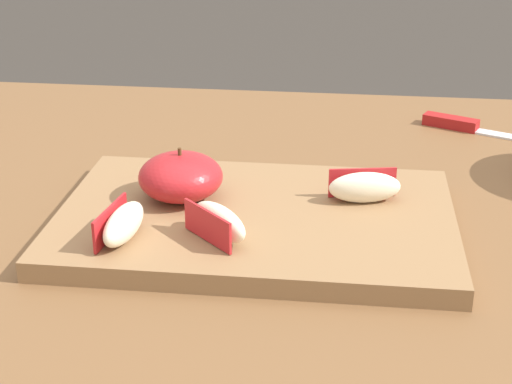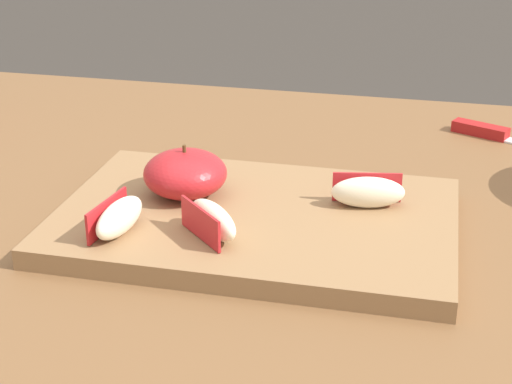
% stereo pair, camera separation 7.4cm
% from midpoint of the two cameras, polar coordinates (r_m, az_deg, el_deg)
% --- Properties ---
extents(dining_table, '(1.39, 0.91, 0.78)m').
position_cam_midpoint_polar(dining_table, '(0.80, 1.56, -9.41)').
color(dining_table, brown).
rests_on(dining_table, ground_plane).
extents(cutting_board, '(0.37, 0.25, 0.02)m').
position_cam_midpoint_polar(cutting_board, '(0.76, -2.82, -2.12)').
color(cutting_board, olive).
rests_on(cutting_board, dining_table).
extents(apple_half_skin_up, '(0.08, 0.08, 0.05)m').
position_cam_midpoint_polar(apple_half_skin_up, '(0.78, -8.13, 1.04)').
color(apple_half_skin_up, '#B21E23').
rests_on(apple_half_skin_up, cutting_board).
extents(apple_wedge_back, '(0.07, 0.04, 0.03)m').
position_cam_midpoint_polar(apple_wedge_back, '(0.77, 5.02, 0.30)').
color(apple_wedge_back, '#F4EACC').
rests_on(apple_wedge_back, cutting_board).
extents(apple_wedge_front, '(0.03, 0.07, 0.03)m').
position_cam_midpoint_polar(apple_wedge_front, '(0.71, -12.49, -2.31)').
color(apple_wedge_front, '#F4EACC').
rests_on(apple_wedge_front, cutting_board).
extents(apple_wedge_right, '(0.07, 0.07, 0.03)m').
position_cam_midpoint_polar(apple_wedge_right, '(0.70, -5.77, -2.22)').
color(apple_wedge_right, '#F4EACC').
rests_on(apple_wedge_right, cutting_board).
extents(paring_knife, '(0.15, 0.08, 0.01)m').
position_cam_midpoint_polar(paring_knife, '(1.05, 12.47, 4.68)').
color(paring_knife, silver).
rests_on(paring_knife, dining_table).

